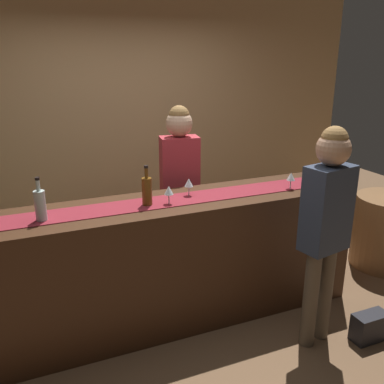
% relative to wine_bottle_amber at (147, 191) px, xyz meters
% --- Properties ---
extents(ground_plane, '(10.00, 10.00, 0.00)m').
position_rel_wine_bottle_amber_xyz_m(ground_plane, '(0.26, 0.02, -1.14)').
color(ground_plane, brown).
extents(back_wall, '(6.00, 0.12, 2.90)m').
position_rel_wine_bottle_amber_xyz_m(back_wall, '(0.26, 1.92, 0.31)').
color(back_wall, tan).
rests_on(back_wall, ground).
extents(bar_counter, '(2.93, 0.60, 1.03)m').
position_rel_wine_bottle_amber_xyz_m(bar_counter, '(0.26, 0.02, -0.63)').
color(bar_counter, '#3D2314').
rests_on(bar_counter, ground).
extents(counter_runner_cloth, '(2.78, 0.28, 0.01)m').
position_rel_wine_bottle_amber_xyz_m(counter_runner_cloth, '(0.26, 0.02, -0.11)').
color(counter_runner_cloth, maroon).
rests_on(counter_runner_cloth, bar_counter).
extents(wine_bottle_amber, '(0.07, 0.07, 0.30)m').
position_rel_wine_bottle_amber_xyz_m(wine_bottle_amber, '(0.00, 0.00, 0.00)').
color(wine_bottle_amber, brown).
rests_on(wine_bottle_amber, bar_counter).
extents(wine_bottle_clear, '(0.07, 0.07, 0.30)m').
position_rel_wine_bottle_amber_xyz_m(wine_bottle_clear, '(-0.74, -0.02, 0.00)').
color(wine_bottle_clear, '#B2C6C1').
rests_on(wine_bottle_clear, bar_counter).
extents(wine_glass_near_customer, '(0.07, 0.07, 0.14)m').
position_rel_wine_bottle_amber_xyz_m(wine_glass_near_customer, '(0.36, 0.08, -0.01)').
color(wine_glass_near_customer, silver).
rests_on(wine_glass_near_customer, bar_counter).
extents(wine_glass_mid_counter, '(0.07, 0.07, 0.14)m').
position_rel_wine_bottle_amber_xyz_m(wine_glass_mid_counter, '(0.15, -0.04, -0.01)').
color(wine_glass_mid_counter, silver).
rests_on(wine_glass_mid_counter, bar_counter).
extents(wine_glass_far_end, '(0.07, 0.07, 0.14)m').
position_rel_wine_bottle_amber_xyz_m(wine_glass_far_end, '(1.21, -0.08, -0.01)').
color(wine_glass_far_end, silver).
rests_on(wine_glass_far_end, bar_counter).
extents(bartender, '(0.37, 0.25, 1.68)m').
position_rel_wine_bottle_amber_xyz_m(bartender, '(0.49, 0.60, -0.11)').
color(bartender, '#26262B').
rests_on(bartender, ground).
extents(customer_sipping, '(0.37, 0.26, 1.65)m').
position_rel_wine_bottle_amber_xyz_m(customer_sipping, '(1.10, -0.66, -0.13)').
color(customer_sipping, brown).
rests_on(customer_sipping, ground).
extents(handbag, '(0.28, 0.14, 0.22)m').
position_rel_wine_bottle_amber_xyz_m(handbag, '(1.49, -0.83, -1.03)').
color(handbag, black).
rests_on(handbag, ground).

